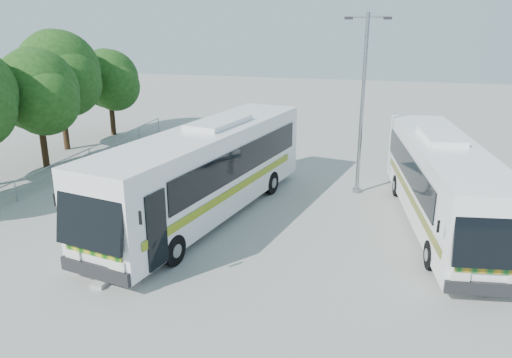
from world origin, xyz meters
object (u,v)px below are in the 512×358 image
(tree_far_c, at_px, (38,90))
(coach_adjacent, at_px, (443,182))
(lamppost, at_px, (363,98))
(coach_main, at_px, (206,170))
(tree_far_e, at_px, (110,79))
(tree_far_d, at_px, (60,72))

(tree_far_c, height_order, coach_adjacent, tree_far_c)
(lamppost, bearing_deg, tree_far_c, 178.61)
(coach_main, bearing_deg, tree_far_e, 143.83)
(tree_far_c, height_order, coach_main, tree_far_c)
(tree_far_c, xyz_separation_m, tree_far_d, (-1.19, 3.70, 0.56))
(tree_far_c, distance_m, coach_main, 12.22)
(tree_far_e, relative_size, coach_adjacent, 0.48)
(tree_far_d, bearing_deg, coach_main, -33.91)
(tree_far_e, bearing_deg, lamppost, -24.99)
(lamppost, bearing_deg, tree_far_e, 153.51)
(tree_far_e, bearing_deg, coach_adjacent, -28.39)
(tree_far_e, bearing_deg, coach_main, -47.70)
(coach_main, xyz_separation_m, lamppost, (5.90, 4.60, 2.50))
(tree_far_c, height_order, lamppost, lamppost)
(tree_far_d, bearing_deg, tree_far_c, -72.17)
(tree_far_d, bearing_deg, coach_adjacent, -17.51)
(tree_far_c, bearing_deg, lamppost, 0.10)
(tree_far_c, distance_m, tree_far_d, 3.93)
(coach_adjacent, bearing_deg, coach_main, -179.38)
(tree_far_e, xyz_separation_m, coach_main, (11.62, -12.77, -1.86))
(tree_far_d, xyz_separation_m, coach_adjacent, (21.64, -6.82, -2.98))
(tree_far_c, xyz_separation_m, coach_main, (11.11, -4.57, -2.23))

